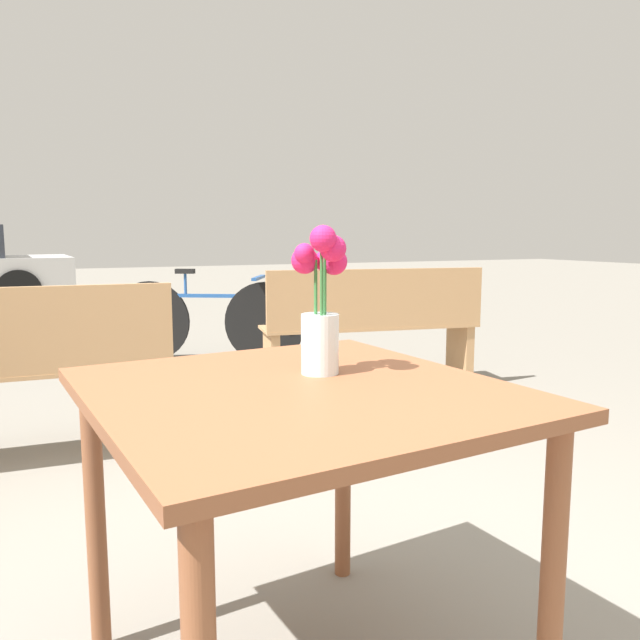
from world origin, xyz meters
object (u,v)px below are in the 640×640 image
flower_vase (321,308)px  bench_middle (373,325)px  table_front (298,430)px  bicycle (207,320)px

flower_vase → bench_middle: bearing=58.0°
table_front → flower_vase: 0.29m
flower_vase → bench_middle: (1.50, 2.39, -0.45)m
table_front → flower_vase: flower_vase is taller
table_front → bicycle: bearing=78.5°
flower_vase → bicycle: size_ratio=0.24×
flower_vase → bicycle: (0.69, 3.82, -0.55)m
table_front → bicycle: 4.01m
bench_middle → flower_vase: bearing=-122.0°
bench_middle → bicycle: (-0.80, 1.43, -0.10)m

